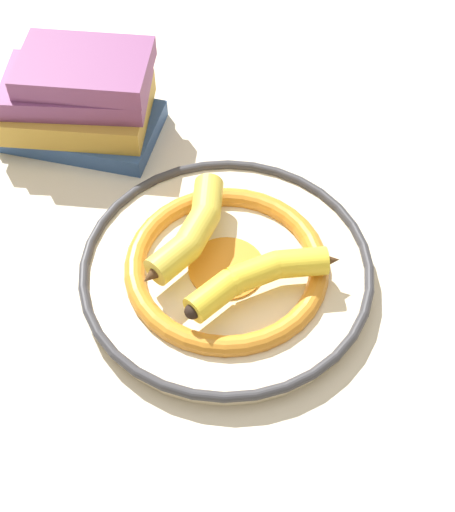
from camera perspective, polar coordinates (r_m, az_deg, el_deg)
The scene contains 5 objects.
ground_plane at distance 0.83m, azimuth 1.39°, elevation -2.22°, with size 2.80×2.80×0.00m, color beige.
decorative_bowl at distance 0.82m, azimuth 0.00°, elevation -0.91°, with size 0.34×0.34×0.03m.
banana_a at distance 0.78m, azimuth 2.56°, elevation -1.59°, with size 0.14×0.15×0.03m.
banana_b at distance 0.81m, azimuth -2.92°, elevation 1.98°, with size 0.05×0.17×0.04m.
book_stack at distance 0.99m, azimuth -11.86°, elevation 12.12°, with size 0.23×0.19×0.12m.
Camera 1 is at (0.17, -0.45, 0.68)m, focal length 50.00 mm.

